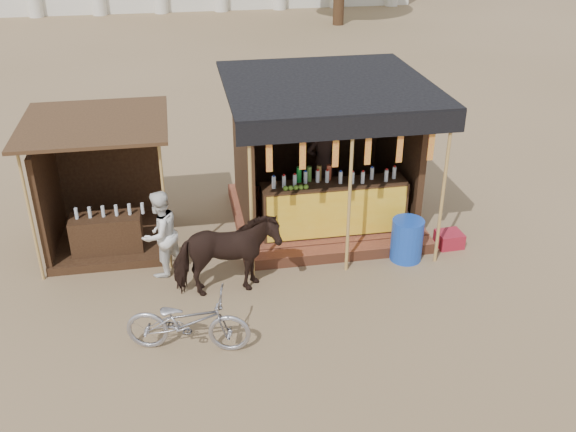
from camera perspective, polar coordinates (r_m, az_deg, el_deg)
The scene contains 9 objects.
ground at distance 9.61m, azimuth 1.71°, elevation -10.22°, with size 120.00×120.00×0.00m, color #846B4C.
main_stall at distance 12.11m, azimuth 3.21°, elevation 3.90°, with size 3.60×3.61×2.78m.
secondary_stall at distance 11.89m, azimuth -16.65°, elevation 1.29°, with size 2.40×2.40×2.38m.
cow at distance 10.08m, azimuth -5.50°, elevation -3.56°, with size 0.75×1.65×1.39m, color black.
motorbike at distance 9.14m, azimuth -8.90°, elevation -9.26°, with size 0.61×1.75×0.92m, color #9898A0.
bystander at distance 10.74m, azimuth -11.28°, elevation -1.57°, with size 0.73×0.57×1.50m, color white.
blue_barrel at distance 11.30m, azimuth 10.52°, elevation -2.09°, with size 0.55×0.55×0.76m, color #1742B2.
red_crate at distance 11.98m, azimuth 14.13°, elevation -2.01°, with size 0.45×0.40×0.27m, color maroon.
cooler at distance 12.11m, azimuth 9.17°, elevation -0.65°, with size 0.69×0.52×0.46m.
Camera 1 is at (-1.61, -7.41, 5.90)m, focal length 40.00 mm.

